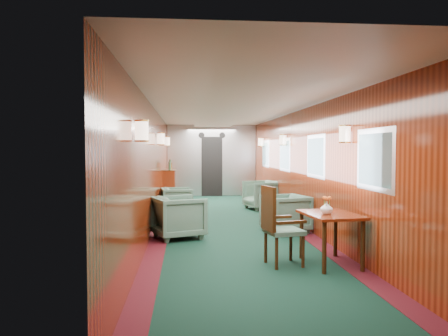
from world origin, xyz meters
The scene contains 12 objects.
room centered at (0.00, 0.00, 1.63)m, with size 12.00×12.10×2.40m.
bulkhead centered at (0.00, 5.91, 1.18)m, with size 2.98×0.17×2.39m.
windows_right centered at (1.49, 0.25, 1.45)m, with size 0.02×8.60×0.80m.
wall_sconces centered at (0.00, 0.57, 1.79)m, with size 2.97×7.97×0.25m.
dining_table centered at (1.09, -3.02, 0.59)m, with size 0.75×1.00×0.71m.
side_chair centered at (0.35, -3.01, 0.59)m, with size 0.57×0.59×1.09m.
credenza centered at (-1.34, 3.65, 0.51)m, with size 0.35×1.13×1.29m.
flower_vase centered at (1.01, -3.11, 0.79)m, with size 0.16×0.16×0.17m, color silver.
armchair_left_near centered at (-1.00, -1.04, 0.38)m, with size 0.80×0.83×0.75m, color #1C4137.
armchair_left_far centered at (-1.09, 1.79, 0.33)m, with size 0.70×0.72×0.66m, color #1C4137.
armchair_right_near centered at (1.00, -0.67, 0.36)m, with size 0.77×0.79×0.72m, color #1C4137.
armchair_right_far centered at (1.12, 2.55, 0.38)m, with size 0.81×0.83×0.76m, color #1C4137.
Camera 1 is at (-0.87, -8.79, 1.58)m, focal length 35.00 mm.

